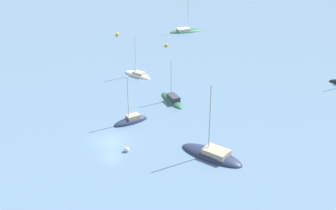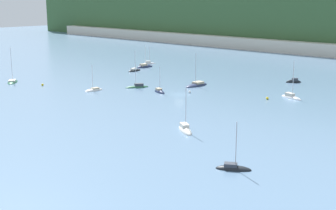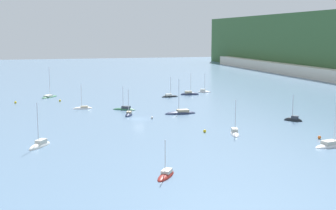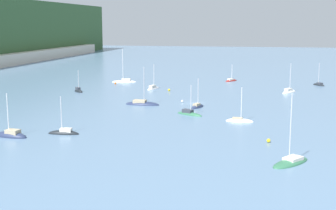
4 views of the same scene
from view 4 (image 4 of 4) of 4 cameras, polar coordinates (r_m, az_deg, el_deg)
ground_plane at (r=120.66m, az=3.27°, el=0.21°), size 600.00×600.00×0.00m
sailboat_0 at (r=165.07m, az=-5.33°, el=2.86°), size 4.31×8.81×12.35m
sailboat_1 at (r=143.04m, az=-10.86°, el=1.62°), size 4.21×4.33×7.55m
sailboat_3 at (r=143.59m, az=14.53°, el=1.52°), size 6.72×5.29×9.58m
sailboat_4 at (r=163.34m, az=17.91°, el=2.33°), size 5.52×4.40×8.05m
sailboat_5 at (r=89.84m, az=-18.61°, el=-3.62°), size 3.38×7.07×8.94m
sailboat_6 at (r=89.36m, az=-12.58°, el=-3.40°), size 2.07×6.06×7.81m
sailboat_7 at (r=114.75m, az=3.60°, el=-0.25°), size 5.64×3.50×7.86m
sailboat_8 at (r=146.83m, az=-1.81°, el=2.02°), size 6.97×3.63×8.48m
sailboat_9 at (r=168.61m, az=7.70°, el=2.94°), size 6.13×4.84×6.46m
sailboat_10 at (r=118.62m, az=-3.17°, el=0.09°), size 3.21×8.80×10.43m
sailboat_11 at (r=105.63m, az=2.62°, el=-1.11°), size 4.88×6.88×7.37m
sailboat_12 at (r=99.36m, az=8.70°, el=-1.96°), size 2.20×5.89×7.93m
sailboat_13 at (r=71.73m, az=14.74°, el=-6.80°), size 8.05×6.93×11.01m
mooring_buoy_0 at (r=142.24m, az=0.13°, el=1.85°), size 0.69×0.69×0.69m
mooring_buoy_1 at (r=159.47m, az=-6.43°, el=2.66°), size 0.69×0.69×0.69m
mooring_buoy_2 at (r=82.93m, az=12.17°, el=-4.26°), size 0.67×0.67×0.67m
mooring_buoy_4 at (r=121.88m, az=1.74°, el=0.47°), size 0.65×0.65×0.65m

